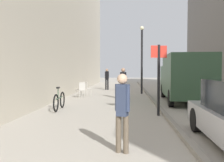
% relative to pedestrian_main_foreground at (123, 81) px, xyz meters
% --- Properties ---
extents(ground_plane, '(80.00, 80.00, 0.00)m').
position_rel_pedestrian_main_foreground_xyz_m(ground_plane, '(0.04, -0.74, -1.04)').
color(ground_plane, '#A8A093').
extents(kerb_strip, '(0.16, 40.00, 0.12)m').
position_rel_pedestrian_main_foreground_xyz_m(kerb_strip, '(1.62, -0.74, -0.98)').
color(kerb_strip, gray).
rests_on(kerb_strip, ground_plane).
extents(pedestrian_main_foreground, '(0.36, 0.23, 1.80)m').
position_rel_pedestrian_main_foreground_xyz_m(pedestrian_main_foreground, '(0.00, 0.00, 0.00)').
color(pedestrian_main_foreground, '#2D3851').
rests_on(pedestrian_main_foreground, ground_plane).
extents(pedestrian_mid_block, '(0.35, 0.26, 1.80)m').
position_rel_pedestrian_main_foreground_xyz_m(pedestrian_mid_block, '(-1.51, 6.49, -0.00)').
color(pedestrian_mid_block, black).
rests_on(pedestrian_mid_block, ground_plane).
extents(pedestrian_far_crossing, '(0.31, 0.24, 1.61)m').
position_rel_pedestrian_main_foreground_xyz_m(pedestrian_far_crossing, '(0.15, -8.98, -0.11)').
color(pedestrian_far_crossing, brown).
rests_on(pedestrian_far_crossing, ground_plane).
extents(delivery_van, '(2.38, 5.64, 2.44)m').
position_rel_pedestrian_main_foreground_xyz_m(delivery_van, '(3.27, -0.91, 0.27)').
color(delivery_van, '#335138').
rests_on(delivery_van, ground_plane).
extents(street_sign_post, '(0.59, 0.15, 2.60)m').
position_rel_pedestrian_main_foreground_xyz_m(street_sign_post, '(1.39, -4.91, 0.51)').
color(street_sign_post, black).
rests_on(street_sign_post, ground_plane).
extents(lamp_post, '(0.28, 0.28, 4.76)m').
position_rel_pedestrian_main_foreground_xyz_m(lamp_post, '(1.25, 3.28, 1.68)').
color(lamp_post, black).
rests_on(lamp_post, ground_plane).
extents(bicycle_leaning, '(0.11, 1.77, 0.98)m').
position_rel_pedestrian_main_foreground_xyz_m(bicycle_leaning, '(-2.62, -3.91, -0.66)').
color(bicycle_leaning, black).
rests_on(bicycle_leaning, ground_plane).
extents(cafe_chair_near_window, '(0.61, 0.61, 0.94)m').
position_rel_pedestrian_main_foreground_xyz_m(cafe_chair_near_window, '(-2.44, 1.55, -0.49)').
color(cafe_chair_near_window, '#B7B2A8').
rests_on(cafe_chair_near_window, ground_plane).
extents(cafe_chair_by_doorway, '(0.62, 0.62, 0.94)m').
position_rel_pedestrian_main_foreground_xyz_m(cafe_chair_by_doorway, '(-2.57, 0.54, -0.49)').
color(cafe_chair_by_doorway, '#B7B2A8').
rests_on(cafe_chair_by_doorway, ground_plane).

